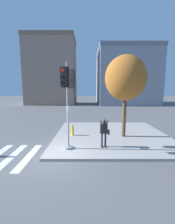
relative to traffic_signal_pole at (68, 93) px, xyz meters
The scene contains 8 objects.
ground_plane 3.34m from the traffic_signal_pole, 133.47° to the right, with size 160.00×160.00×0.00m, color #5B5B5E.
sidewalk_corner 4.96m from the traffic_signal_pole, 44.58° to the left, with size 8.00×8.00×0.13m.
traffic_signal_pole is the anchor object (origin of this frame).
person_photographer 2.87m from the traffic_signal_pole, ahead, with size 0.58×0.54×1.60m.
street_tree 4.29m from the traffic_signal_pole, 32.05° to the left, with size 2.72×2.72×5.49m.
fire_hydrant 3.62m from the traffic_signal_pole, 90.88° to the left, with size 0.18×0.24×0.75m.
building_left 30.16m from the traffic_signal_pole, 104.49° to the left, with size 11.22×8.78×15.42m.
building_right 31.75m from the traffic_signal_pole, 71.10° to the left, with size 13.42×13.48×12.97m.
Camera 1 is at (1.76, -7.13, 3.33)m, focal length 24.00 mm.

